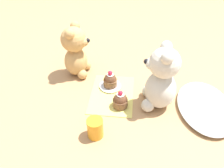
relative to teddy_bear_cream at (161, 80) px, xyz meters
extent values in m
plane|color=tan|center=(-0.04, -0.18, -0.12)|extent=(4.00, 4.00, 0.00)
cube|color=#E0D166|center=(-0.04, -0.18, -0.12)|extent=(0.25, 0.18, 0.01)
ellipsoid|color=white|center=(0.01, 0.18, -0.10)|extent=(0.30, 0.21, 0.03)
ellipsoid|color=beige|center=(0.00, 0.00, -0.04)|extent=(0.14, 0.12, 0.15)
sphere|color=beige|center=(0.00, 0.00, 0.07)|extent=(0.11, 0.11, 0.11)
ellipsoid|color=beige|center=(0.00, -0.04, 0.07)|extent=(0.06, 0.05, 0.04)
sphere|color=black|center=(0.00, -0.06, 0.07)|extent=(0.02, 0.02, 0.02)
sphere|color=beige|center=(-0.04, 0.01, 0.12)|extent=(0.04, 0.04, 0.04)
sphere|color=beige|center=(0.04, 0.00, 0.12)|extent=(0.04, 0.04, 0.04)
sphere|color=beige|center=(-0.04, -0.04, -0.09)|extent=(0.05, 0.05, 0.05)
sphere|color=beige|center=(0.04, -0.04, -0.09)|extent=(0.05, 0.05, 0.05)
ellipsoid|color=tan|center=(-0.17, -0.37, -0.05)|extent=(0.12, 0.11, 0.13)
sphere|color=tan|center=(-0.17, -0.37, 0.06)|extent=(0.11, 0.11, 0.11)
ellipsoid|color=tan|center=(-0.17, -0.32, 0.05)|extent=(0.05, 0.05, 0.04)
sphere|color=black|center=(-0.17, -0.30, 0.06)|extent=(0.02, 0.02, 0.02)
sphere|color=tan|center=(-0.14, -0.37, 0.10)|extent=(0.04, 0.04, 0.04)
sphere|color=tan|center=(-0.21, -0.36, 0.10)|extent=(0.04, 0.04, 0.04)
sphere|color=tan|center=(-0.13, -0.33, -0.10)|extent=(0.04, 0.04, 0.04)
sphere|color=tan|center=(-0.21, -0.33, -0.10)|extent=(0.04, 0.04, 0.04)
cylinder|color=brown|center=(0.03, -0.14, -0.10)|extent=(0.06, 0.06, 0.03)
sphere|color=brown|center=(0.03, -0.14, -0.08)|extent=(0.05, 0.05, 0.05)
cylinder|color=white|center=(0.03, -0.14, -0.06)|extent=(0.03, 0.03, 0.00)
sphere|color=red|center=(0.03, -0.14, -0.05)|extent=(0.02, 0.02, 0.02)
cylinder|color=silver|center=(-0.08, -0.20, -0.11)|extent=(0.09, 0.09, 0.01)
cylinder|color=brown|center=(-0.08, -0.20, -0.09)|extent=(0.06, 0.06, 0.03)
sphere|color=brown|center=(-0.08, -0.20, -0.08)|extent=(0.05, 0.05, 0.05)
cylinder|color=white|center=(-0.08, -0.20, -0.05)|extent=(0.03, 0.03, 0.00)
sphere|color=red|center=(-0.08, -0.20, -0.04)|extent=(0.02, 0.02, 0.02)
cylinder|color=orange|center=(0.18, -0.22, -0.08)|extent=(0.06, 0.06, 0.07)
camera|label=1|loc=(0.65, -0.11, 0.49)|focal=35.00mm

